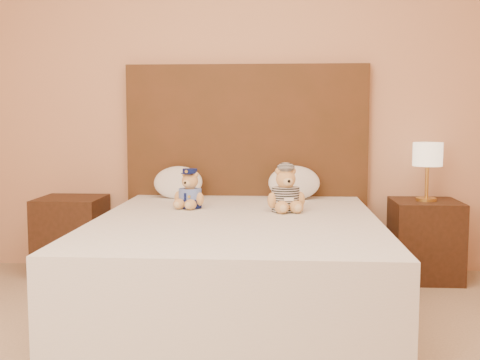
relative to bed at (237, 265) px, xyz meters
name	(u,v)px	position (x,y,z in m)	size (l,w,h in m)	color
bed	(237,265)	(0.00, 0.00, 0.00)	(1.60, 2.00, 0.55)	white
headboard	(247,168)	(0.00, 1.01, 0.47)	(1.75, 0.08, 1.50)	#522E18
nightstand_left	(72,235)	(-1.25, 0.80, 0.00)	(0.45, 0.45, 0.55)	#3C2013
nightstand_right	(425,240)	(1.25, 0.80, 0.00)	(0.45, 0.45, 0.55)	#3C2013
lamp	(428,157)	(1.25, 0.80, 0.57)	(0.20, 0.20, 0.40)	gold
teddy_police	(190,189)	(-0.32, 0.36, 0.40)	(0.21, 0.20, 0.25)	#C6844D
teddy_prisoner	(286,189)	(0.28, 0.26, 0.41)	(0.25, 0.23, 0.28)	#C6844D
pillow_left	(178,181)	(-0.48, 0.83, 0.40)	(0.35, 0.22, 0.25)	white
pillow_right	(294,181)	(0.34, 0.83, 0.40)	(0.36, 0.23, 0.25)	white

